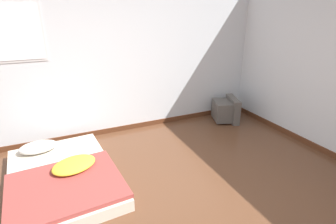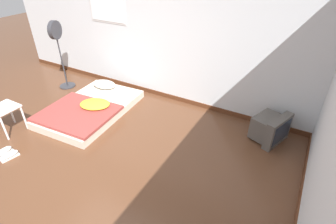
# 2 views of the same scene
# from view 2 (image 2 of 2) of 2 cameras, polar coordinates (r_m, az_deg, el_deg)

# --- Properties ---
(ground_plane) EXTENTS (20.00, 20.00, 0.00)m
(ground_plane) POSITION_cam_2_polar(r_m,az_deg,el_deg) (4.03, -19.11, -12.21)
(ground_plane) COLOR brown
(wall_back) EXTENTS (8.03, 0.08, 2.60)m
(wall_back) POSITION_cam_2_polar(r_m,az_deg,el_deg) (5.10, -0.57, 16.25)
(wall_back) COLOR silver
(wall_back) RESTS_ON ground_plane
(wall_right) EXTENTS (0.08, 7.42, 2.60)m
(wall_right) POSITION_cam_2_polar(r_m,az_deg,el_deg) (2.26, 32.65, -13.47)
(wall_right) COLOR silver
(wall_right) RESTS_ON ground_plane
(mattress_bed) EXTENTS (1.38, 1.97, 0.29)m
(mattress_bed) POSITION_cam_2_polar(r_m,az_deg,el_deg) (5.22, -16.56, 0.96)
(mattress_bed) COLOR beige
(mattress_bed) RESTS_ON ground_plane
(crt_tv) EXTENTS (0.59, 0.65, 0.47)m
(crt_tv) POSITION_cam_2_polar(r_m,az_deg,el_deg) (4.56, 21.38, -3.28)
(crt_tv) COLOR #56514C
(crt_tv) RESTS_ON ground_plane
(side_stool) EXTENTS (0.41, 0.41, 0.48)m
(side_stool) POSITION_cam_2_polar(r_m,az_deg,el_deg) (5.12, -32.02, 0.08)
(side_stool) COLOR white
(side_stool) RESTS_ON ground_plane
(sneaker_pair) EXTENTS (0.29, 0.28, 0.10)m
(sneaker_pair) POSITION_cam_2_polar(r_m,az_deg,el_deg) (4.72, -31.72, -7.69)
(sneaker_pair) COLOR silver
(sneaker_pair) RESTS_ON ground_plane
(standing_fan) EXTENTS (0.34, 0.39, 1.46)m
(standing_fan) POSITION_cam_2_polar(r_m,az_deg,el_deg) (6.08, -22.89, 13.80)
(standing_fan) COLOR #333338
(standing_fan) RESTS_ON ground_plane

